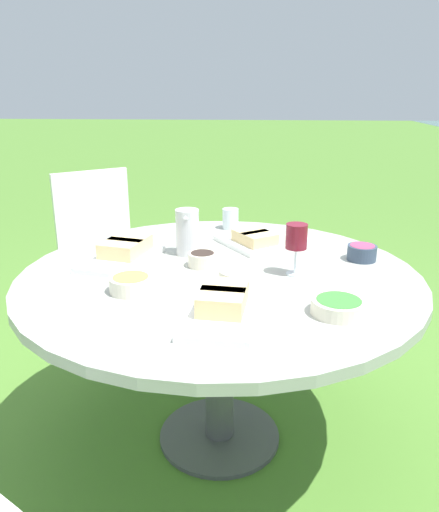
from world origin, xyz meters
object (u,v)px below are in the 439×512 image
Objects in this scene: water_pitcher at (187,232)px; wine_glass at (296,238)px; dining_table at (220,294)px; chair_near_left at (101,237)px.

water_pitcher is 0.98× the size of wine_glass.
chair_near_left is at bearing -143.21° from dining_table.
chair_near_left is at bearing -143.06° from water_pitcher.
dining_table is at bearing 36.79° from chair_near_left.
water_pitcher is at bearing -116.19° from wine_glass.
chair_near_left is 4.93× the size of water_pitcher.
dining_table is 7.89× the size of water_pitcher.
water_pitcher is at bearing 36.94° from chair_near_left.
wine_glass is (1.01, 1.02, 0.32)m from chair_near_left.
chair_near_left is 1.47m from wine_glass.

